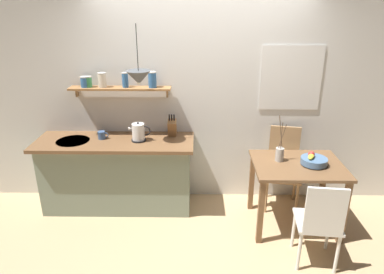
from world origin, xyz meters
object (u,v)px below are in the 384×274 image
Objects in this scene: dining_chair_far at (283,165)px; knife_block at (172,127)px; twig_vase at (280,153)px; electric_kettle at (139,132)px; coffee_mug_by_sink at (102,135)px; dining_table at (297,174)px; dining_chair_near at (320,221)px; fruit_bowl at (314,160)px; pendant_lamp at (139,77)px.

dining_chair_far is 3.55× the size of knife_block.
twig_vase is 2.06× the size of electric_kettle.
electric_kettle is at bearing -6.72° from coffee_mug_by_sink.
dining_chair_near reaches higher than dining_table.
dining_table is 1.83× the size of twig_vase.
electric_kettle is (-1.72, -0.13, 0.46)m from dining_chair_far.
dining_chair_far is 1.78m from electric_kettle.
knife_block reaches higher than coffee_mug_by_sink.
pendant_lamp is at bearing 170.67° from fruit_bowl.
knife_block is (-1.43, 1.16, 0.49)m from dining_chair_near.
coffee_mug_by_sink is 0.20× the size of pendant_lamp.
coffee_mug_by_sink is (-2.19, 0.39, 0.29)m from dining_table.
dining_chair_near is 0.72m from fruit_bowl.
twig_vase is 1.72m from pendant_lamp.
dining_table is 2.25m from coffee_mug_by_sink.
dining_chair_far is at bearing -1.35° from knife_block.
dining_table is at bearing -10.92° from electric_kettle.
electric_kettle is at bearing -175.54° from dining_chair_far.
dining_chair_far is 3.89× the size of electric_kettle.
knife_block is at bearing 178.65° from dining_chair_far.
dining_chair_near is at bearing -28.09° from pendant_lamp.
pendant_lamp reaches higher than dining_table.
dining_chair_near is 3.57× the size of electric_kettle.
knife_block is at bearing 161.04° from fruit_bowl.
coffee_mug_by_sink is at bearing -177.82° from dining_chair_far.
knife_block reaches higher than dining_table.
fruit_bowl is at bearing -16.01° from twig_vase.
knife_block is at bearing 141.01° from dining_chair_near.
dining_chair_near is at bearing -24.98° from coffee_mug_by_sink.
coffee_mug_by_sink reaches higher than dining_chair_near.
dining_chair_near is 1.74× the size of twig_vase.
dining_table is 7.64× the size of coffee_mug_by_sink.
twig_vase is at bearing 158.24° from dining_table.
knife_block is at bearing 24.04° from electric_kettle.
electric_kettle is 2.03× the size of coffee_mug_by_sink.
dining_table is 0.67m from dining_chair_near.
pendant_lamp reaches higher than fruit_bowl.
twig_vase is (-0.34, 0.10, 0.03)m from fruit_bowl.
pendant_lamp is at bearing -51.11° from electric_kettle.
twig_vase reaches higher than fruit_bowl.
electric_kettle reaches higher than fruit_bowl.
dining_table is 1.99m from pendant_lamp.
electric_kettle is at bearing 128.89° from pendant_lamp.
pendant_lamp reaches higher than dining_chair_far.
twig_vase reaches higher than dining_chair_far.
electric_kettle is 0.41m from knife_block.
coffee_mug_by_sink is at bearing -172.03° from knife_block.
dining_table is 0.29m from twig_vase.
fruit_bowl reaches higher than dining_table.
twig_vase is 1.88× the size of knife_block.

